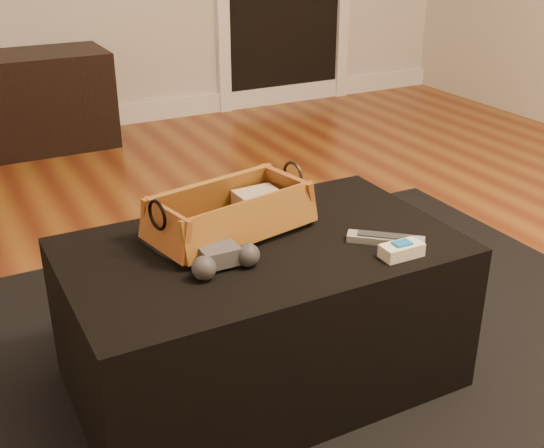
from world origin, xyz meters
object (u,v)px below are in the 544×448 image
tv_remote (228,228)px  wicker_basket (230,215)px  ottoman (262,314)px  silver_remote (386,239)px  game_controller (224,259)px  cream_gadget (402,250)px

tv_remote → wicker_basket: (0.02, 0.02, 0.02)m
ottoman → silver_remote: (0.28, -0.14, 0.22)m
ottoman → silver_remote: 0.39m
game_controller → cream_gadget: (0.41, -0.14, -0.01)m
tv_remote → game_controller: (-0.08, -0.16, 0.00)m
silver_remote → cream_gadget: 0.08m
wicker_basket → game_controller: (-0.10, -0.18, -0.02)m
ottoman → tv_remote: size_ratio=4.38×
ottoman → cream_gadget: cream_gadget is taller
tv_remote → cream_gadget: bearing=-59.5°
wicker_basket → game_controller: 0.20m
silver_remote → cream_gadget: (-0.01, -0.08, 0.01)m
tv_remote → wicker_basket: bearing=30.9°
wicker_basket → cream_gadget: wicker_basket is taller
tv_remote → silver_remote: bearing=-49.9°
ottoman → tv_remote: tv_remote is taller
tv_remote → silver_remote: (0.35, -0.22, -0.02)m
wicker_basket → silver_remote: 0.41m
ottoman → cream_gadget: size_ratio=9.42×
wicker_basket → cream_gadget: 0.45m
tv_remote → cream_gadget: 0.45m
tv_remote → game_controller: size_ratio=1.26×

